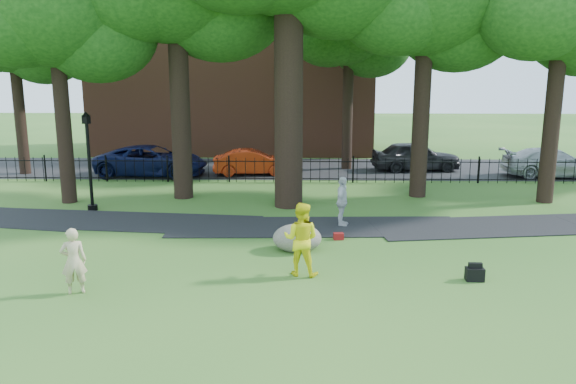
{
  "coord_description": "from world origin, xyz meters",
  "views": [
    {
      "loc": [
        0.49,
        -14.71,
        5.18
      ],
      "look_at": [
        0.1,
        2.0,
        1.64
      ],
      "focal_mm": 35.0,
      "sensor_mm": 36.0,
      "label": 1
    }
  ],
  "objects_px": {
    "lamppost": "(89,163)",
    "red_sedan": "(252,162)",
    "boulder": "(297,236)",
    "woman": "(74,261)",
    "man": "(301,239)"
  },
  "relations": [
    {
      "from": "woman",
      "to": "man",
      "type": "height_order",
      "value": "man"
    },
    {
      "from": "lamppost",
      "to": "red_sedan",
      "type": "bearing_deg",
      "value": 73.19
    },
    {
      "from": "man",
      "to": "woman",
      "type": "bearing_deg",
      "value": 28.87
    },
    {
      "from": "woman",
      "to": "boulder",
      "type": "distance_m",
      "value": 6.36
    },
    {
      "from": "red_sedan",
      "to": "lamppost",
      "type": "bearing_deg",
      "value": 139.26
    },
    {
      "from": "boulder",
      "to": "red_sedan",
      "type": "relative_size",
      "value": 0.36
    },
    {
      "from": "boulder",
      "to": "lamppost",
      "type": "height_order",
      "value": "lamppost"
    },
    {
      "from": "lamppost",
      "to": "red_sedan",
      "type": "distance_m",
      "value": 9.64
    },
    {
      "from": "red_sedan",
      "to": "woman",
      "type": "bearing_deg",
      "value": 164.4
    },
    {
      "from": "man",
      "to": "lamppost",
      "type": "height_order",
      "value": "lamppost"
    },
    {
      "from": "man",
      "to": "red_sedan",
      "type": "xyz_separation_m",
      "value": [
        -2.54,
        14.71,
        -0.3
      ]
    },
    {
      "from": "man",
      "to": "boulder",
      "type": "distance_m",
      "value": 2.16
    },
    {
      "from": "boulder",
      "to": "red_sedan",
      "type": "distance_m",
      "value": 12.86
    },
    {
      "from": "woman",
      "to": "red_sedan",
      "type": "bearing_deg",
      "value": -120.14
    },
    {
      "from": "boulder",
      "to": "red_sedan",
      "type": "bearing_deg",
      "value": 100.84
    }
  ]
}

